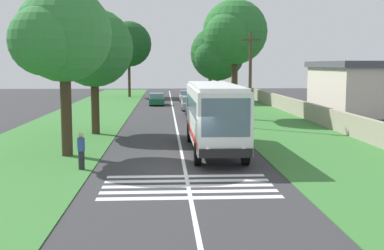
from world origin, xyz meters
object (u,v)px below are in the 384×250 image
(roadside_tree_left_0, at_px, (61,38))
(utility_pole, at_px, (250,79))
(roadside_tree_left_1, at_px, (128,45))
(roadside_tree_right_2, at_px, (216,55))
(trailing_car_0, at_px, (195,109))
(trailing_car_1, at_px, (190,104))
(coach_bus, at_px, (214,113))
(roadside_tree_left_2, at_px, (93,50))
(trailing_car_2, at_px, (157,99))
(roadside_tree_right_0, at_px, (233,34))
(roadside_building, at_px, (369,87))
(pedestrian, at_px, (81,151))
(trailing_car_3, at_px, (186,96))
(roadside_tree_right_1, at_px, (209,55))

(roadside_tree_left_0, distance_m, utility_pole, 16.18)
(roadside_tree_left_1, bearing_deg, roadside_tree_right_2, -130.27)
(trailing_car_0, distance_m, roadside_tree_right_2, 19.46)
(utility_pole, bearing_deg, trailing_car_1, 13.07)
(coach_bus, distance_m, roadside_tree_left_0, 9.02)
(roadside_tree_left_1, distance_m, roadside_tree_left_2, 40.61)
(roadside_tree_left_1, distance_m, utility_pole, 40.19)
(roadside_tree_left_1, bearing_deg, roadside_tree_left_0, -179.96)
(trailing_car_2, height_order, roadside_tree_right_0, roadside_tree_right_0)
(roadside_tree_left_1, relative_size, utility_pole, 1.55)
(trailing_car_0, height_order, roadside_building, roadside_building)
(pedestrian, bearing_deg, roadside_tree_left_1, 1.64)
(trailing_car_3, relative_size, roadside_tree_left_0, 0.49)
(trailing_car_1, distance_m, roadside_tree_right_0, 11.61)
(pedestrian, bearing_deg, roadside_tree_right_2, -13.90)
(trailing_car_3, bearing_deg, roadside_tree_left_1, 40.92)
(roadside_building, bearing_deg, roadside_tree_left_2, 119.21)
(trailing_car_1, distance_m, roadside_tree_right_1, 23.57)
(trailing_car_1, height_order, utility_pole, utility_pole)
(roadside_tree_right_0, relative_size, utility_pole, 1.45)
(roadside_tree_right_0, relative_size, roadside_tree_right_1, 1.14)
(roadside_tree_left_1, height_order, roadside_tree_right_1, roadside_tree_left_1)
(trailing_car_0, xyz_separation_m, roadside_tree_left_1, (28.50, 8.20, 6.98))
(roadside_building, bearing_deg, utility_pole, 130.17)
(trailing_car_2, bearing_deg, roadside_building, -117.58)
(trailing_car_3, distance_m, utility_pole, 29.18)
(coach_bus, xyz_separation_m, pedestrian, (-4.76, 6.51, -1.24))
(trailing_car_0, bearing_deg, roadside_tree_right_2, -11.89)
(trailing_car_3, xyz_separation_m, roadside_tree_left_2, (-31.12, 7.74, 5.12))
(trailing_car_3, distance_m, roadside_tree_right_2, 6.68)
(trailing_car_1, xyz_separation_m, pedestrian, (-30.48, 6.49, 0.24))
(coach_bus, relative_size, utility_pole, 1.56)
(trailing_car_0, relative_size, utility_pole, 0.60)
(trailing_car_0, relative_size, trailing_car_3, 1.00)
(roadside_tree_right_2, distance_m, pedestrian, 44.19)
(coach_bus, height_order, roadside_tree_right_2, roadside_tree_right_2)
(roadside_tree_right_1, bearing_deg, trailing_car_1, 169.85)
(trailing_car_2, height_order, pedestrian, pedestrian)
(trailing_car_2, height_order, roadside_tree_left_0, roadside_tree_left_0)
(coach_bus, bearing_deg, pedestrian, 126.17)
(roadside_tree_right_0, bearing_deg, roadside_tree_right_2, -1.95)
(utility_pole, bearing_deg, trailing_car_3, 6.95)
(roadside_tree_right_0, bearing_deg, trailing_car_0, 49.88)
(roadside_tree_left_0, xyz_separation_m, utility_pole, (10.96, -11.66, -2.40))
(roadside_tree_right_0, bearing_deg, trailing_car_2, 23.72)
(trailing_car_2, relative_size, utility_pole, 0.60)
(roadside_tree_right_0, xyz_separation_m, roadside_building, (4.68, -14.32, -4.84))
(trailing_car_1, relative_size, roadside_tree_right_0, 0.41)
(trailing_car_2, relative_size, roadside_tree_right_0, 0.41)
(trailing_car_3, bearing_deg, roadside_tree_left_2, 166.03)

